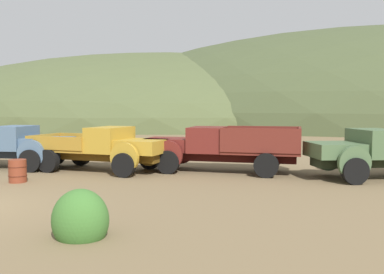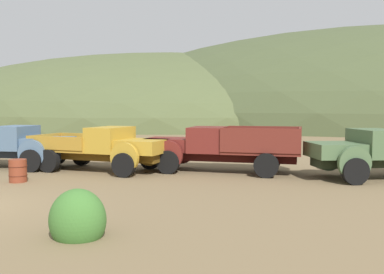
{
  "view_description": "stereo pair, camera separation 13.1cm",
  "coord_description": "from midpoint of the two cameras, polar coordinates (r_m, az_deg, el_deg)",
  "views": [
    {
      "loc": [
        8.52,
        -9.37,
        2.73
      ],
      "look_at": [
        5.1,
        6.66,
        1.56
      ],
      "focal_mm": 39.27,
      "sensor_mm": 36.0,
      "label": 1
    },
    {
      "loc": [
        8.65,
        -9.34,
        2.73
      ],
      "look_at": [
        5.1,
        6.66,
        1.56
      ],
      "focal_mm": 39.27,
      "sensor_mm": 36.0,
      "label": 2
    }
  ],
  "objects": [
    {
      "name": "hill_far_right",
      "position": [
        78.94,
        23.4,
        1.77
      ],
      "size": [
        104.36,
        76.56,
        30.56
      ],
      "primitive_type": "ellipsoid",
      "color": "#424C2D",
      "rests_on": "ground"
    },
    {
      "name": "oil_drum_spare",
      "position": [
        16.57,
        -22.37,
        -4.25
      ],
      "size": [
        0.67,
        0.67,
        0.83
      ],
      "color": "brown",
      "rests_on": "ground"
    },
    {
      "name": "truck_chalk_blue",
      "position": [
        20.5,
        -22.9,
        -1.07
      ],
      "size": [
        6.26,
        2.73,
        2.16
      ],
      "rotation": [
        0.0,
        0.0,
        0.06
      ],
      "color": "#262D39",
      "rests_on": "ground"
    },
    {
      "name": "truck_mustard",
      "position": [
        18.16,
        -10.98,
        -1.48
      ],
      "size": [
        6.1,
        3.19,
        1.89
      ],
      "rotation": [
        0.0,
        0.0,
        -0.14
      ],
      "color": "#593D12",
      "rests_on": "ground"
    },
    {
      "name": "hill_far_left",
      "position": [
        84.89,
        -3.54,
        2.24
      ],
      "size": [
        94.04,
        86.73,
        24.9
      ],
      "primitive_type": "ellipsoid",
      "color": "#4C5633",
      "rests_on": "ground"
    },
    {
      "name": "bush_between_trucks",
      "position": [
        9.37,
        -14.84,
        -10.89
      ],
      "size": [
        1.21,
        1.32,
        1.33
      ],
      "color": "#3D702D",
      "rests_on": "ground"
    },
    {
      "name": "truck_weathered_green",
      "position": [
        17.46,
        24.07,
        -1.93
      ],
      "size": [
        6.36,
        3.98,
        1.89
      ],
      "rotation": [
        0.0,
        0.0,
        3.46
      ],
      "color": "#232B1B",
      "rests_on": "ground"
    },
    {
      "name": "truck_oxblood",
      "position": [
        17.72,
        3.02,
        -1.42
      ],
      "size": [
        6.57,
        2.42,
        1.91
      ],
      "rotation": [
        0.0,
        0.0,
        3.1
      ],
      "color": "black",
      "rests_on": "ground"
    }
  ]
}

